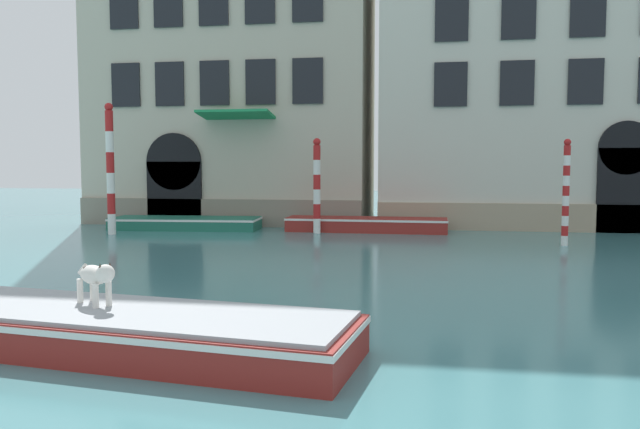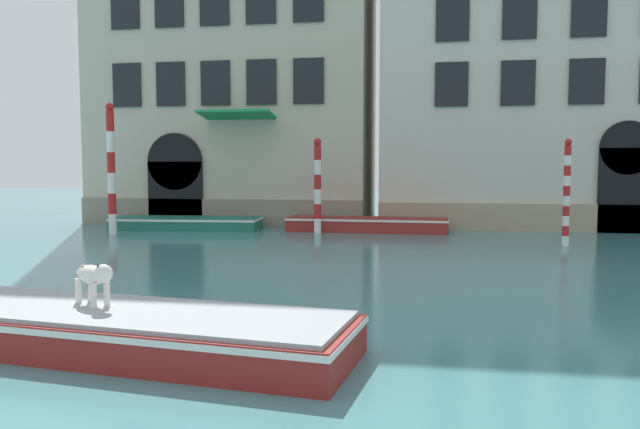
% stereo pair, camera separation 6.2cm
% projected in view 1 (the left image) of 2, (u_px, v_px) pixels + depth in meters
% --- Properties ---
extents(palazzo_left, '(11.90, 7.40, 19.08)m').
position_uv_depth(palazzo_left, '(236.00, 6.00, 27.68)').
color(palazzo_left, '#BCB29E').
rests_on(palazzo_left, ground_plane).
extents(palazzo_right, '(15.09, 6.13, 15.89)m').
position_uv_depth(palazzo_right, '(569.00, 32.00, 25.49)').
color(palazzo_right, beige).
rests_on(palazzo_right, ground_plane).
extents(boat_foreground, '(6.89, 2.70, 0.56)m').
position_uv_depth(boat_foreground, '(112.00, 328.00, 8.40)').
color(boat_foreground, maroon).
rests_on(boat_foreground, ground_plane).
extents(dog_on_deck, '(0.80, 0.62, 0.62)m').
position_uv_depth(dog_on_deck, '(96.00, 276.00, 8.56)').
color(dog_on_deck, silver).
rests_on(dog_on_deck, boat_foreground).
extents(boat_moored_near_palazzo, '(5.80, 2.24, 0.47)m').
position_uv_depth(boat_moored_near_palazzo, '(186.00, 223.00, 24.17)').
color(boat_moored_near_palazzo, '#1E6651').
rests_on(boat_moored_near_palazzo, ground_plane).
extents(boat_moored_far, '(6.01, 1.49, 0.52)m').
position_uv_depth(boat_moored_far, '(366.00, 224.00, 23.33)').
color(boat_moored_far, maroon).
rests_on(boat_moored_far, ground_plane).
extents(mooring_pole_0, '(0.21, 0.21, 3.29)m').
position_uv_depth(mooring_pole_0, '(566.00, 192.00, 19.15)').
color(mooring_pole_0, white).
rests_on(mooring_pole_0, ground_plane).
extents(mooring_pole_1, '(0.29, 0.29, 4.69)m').
position_uv_depth(mooring_pole_1, '(110.00, 168.00, 22.26)').
color(mooring_pole_1, white).
rests_on(mooring_pole_1, ground_plane).
extents(mooring_pole_2, '(0.27, 0.27, 3.46)m').
position_uv_depth(mooring_pole_2, '(317.00, 185.00, 22.68)').
color(mooring_pole_2, white).
rests_on(mooring_pole_2, ground_plane).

